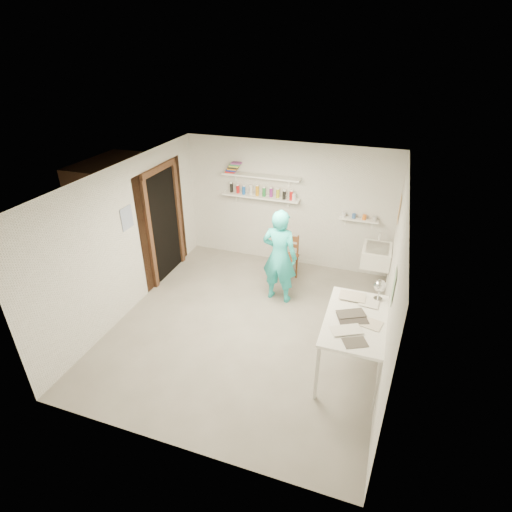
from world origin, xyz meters
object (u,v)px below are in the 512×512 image
(belfast_sink, at_px, (376,255))
(desk_lamp, at_px, (380,286))
(wall_clock, at_px, (282,236))
(wooden_chair, at_px, (284,258))
(man, at_px, (279,257))
(work_table, at_px, (353,346))

(belfast_sink, bearing_deg, desk_lamp, -86.23)
(wall_clock, height_order, wooden_chair, wall_clock)
(desk_lamp, bearing_deg, wooden_chair, 139.90)
(wooden_chair, bearing_deg, wall_clock, -75.96)
(wooden_chair, xyz_separation_m, desk_lamp, (1.69, -1.43, 0.62))
(man, bearing_deg, wall_clock, -78.23)
(work_table, distance_m, desk_lamp, 0.87)
(wooden_chair, bearing_deg, desk_lamp, -34.23)
(wooden_chair, xyz_separation_m, work_table, (1.48, -1.95, -0.04))
(belfast_sink, height_order, wall_clock, wall_clock)
(wall_clock, bearing_deg, wooden_chair, 104.06)
(wall_clock, relative_size, wooden_chair, 0.31)
(man, relative_size, wall_clock, 5.56)
(belfast_sink, relative_size, wall_clock, 2.03)
(wooden_chair, bearing_deg, man, -76.80)
(wooden_chair, distance_m, work_table, 2.45)
(work_table, bearing_deg, belfast_sink, 87.08)
(man, xyz_separation_m, wall_clock, (-0.02, 0.22, 0.27))
(belfast_sink, xyz_separation_m, man, (-1.51, -0.80, 0.12))
(wall_clock, bearing_deg, desk_lamp, -26.70)
(man, height_order, desk_lamp, man)
(belfast_sink, height_order, wooden_chair, wooden_chair)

